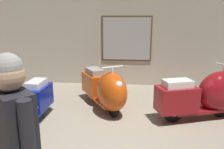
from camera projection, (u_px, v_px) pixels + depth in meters
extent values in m
cube|color=#BCB29E|center=(126.00, 22.00, 6.34)|extent=(18.00, 0.20, 3.62)
cube|color=brown|center=(127.00, 39.00, 6.35)|extent=(1.41, 0.03, 1.26)
cube|color=#B2B2AD|center=(127.00, 39.00, 6.33)|extent=(1.33, 0.01, 1.18)
cylinder|color=black|center=(14.00, 129.00, 3.63)|extent=(0.09, 0.40, 0.40)
cylinder|color=silver|center=(14.00, 129.00, 3.63)|extent=(0.10, 0.18, 0.18)
cylinder|color=black|center=(39.00, 107.00, 4.54)|extent=(0.09, 0.40, 0.40)
cylinder|color=silver|center=(39.00, 107.00, 4.54)|extent=(0.10, 0.18, 0.18)
cube|color=navy|center=(28.00, 118.00, 4.09)|extent=(0.39, 0.95, 0.05)
ellipsoid|color=navy|center=(14.00, 112.00, 3.61)|extent=(0.54, 0.85, 0.75)
cube|color=navy|center=(37.00, 97.00, 4.44)|extent=(0.42, 0.69, 0.44)
cube|color=silver|center=(36.00, 84.00, 4.37)|extent=(0.29, 0.48, 0.12)
sphere|color=silver|center=(2.00, 106.00, 3.29)|extent=(0.15, 0.15, 0.15)
cylinder|color=silver|center=(10.00, 92.00, 3.49)|extent=(0.04, 0.04, 0.28)
cylinder|color=silver|center=(9.00, 83.00, 3.46)|extent=(0.44, 0.04, 0.03)
cube|color=silver|center=(29.00, 115.00, 3.59)|extent=(0.03, 0.67, 0.02)
cylinder|color=black|center=(113.00, 106.00, 4.54)|extent=(0.29, 0.40, 0.42)
cylinder|color=silver|center=(113.00, 106.00, 4.54)|extent=(0.18, 0.21, 0.19)
cylinder|color=black|center=(95.00, 92.00, 5.39)|extent=(0.29, 0.40, 0.42)
cylinder|color=silver|center=(95.00, 92.00, 5.39)|extent=(0.18, 0.21, 0.19)
cube|color=#C6470F|center=(103.00, 99.00, 4.97)|extent=(0.83, 1.04, 0.05)
ellipsoid|color=#C6470F|center=(112.00, 92.00, 4.51)|extent=(0.92, 1.03, 0.79)
cube|color=#C6470F|center=(95.00, 83.00, 5.30)|extent=(0.72, 0.82, 0.46)
cube|color=gray|center=(95.00, 71.00, 5.23)|extent=(0.51, 0.58, 0.12)
sphere|color=silver|center=(119.00, 85.00, 4.20)|extent=(0.16, 0.16, 0.16)
cylinder|color=silver|center=(112.00, 74.00, 4.39)|extent=(0.05, 0.05, 0.29)
cylinder|color=silver|center=(112.00, 67.00, 4.35)|extent=(0.41, 0.27, 0.03)
cylinder|color=black|center=(220.00, 106.00, 4.51)|extent=(0.44, 0.22, 0.43)
cylinder|color=silver|center=(220.00, 106.00, 4.51)|extent=(0.22, 0.16, 0.20)
cylinder|color=black|center=(173.00, 111.00, 4.30)|extent=(0.44, 0.22, 0.43)
cylinder|color=silver|center=(173.00, 111.00, 4.30)|extent=(0.22, 0.16, 0.20)
cube|color=maroon|center=(197.00, 109.00, 4.41)|extent=(1.10, 0.69, 0.05)
ellipsoid|color=maroon|center=(220.00, 92.00, 4.43)|extent=(1.04, 0.82, 0.82)
cube|color=maroon|center=(176.00, 99.00, 4.24)|extent=(0.83, 0.64, 0.48)
cube|color=silver|center=(177.00, 83.00, 4.17)|extent=(0.59, 0.45, 0.13)
cylinder|color=silver|center=(224.00, 73.00, 4.34)|extent=(0.05, 0.05, 0.30)
cube|color=silver|center=(211.00, 90.00, 4.70)|extent=(0.70, 0.24, 0.03)
cube|color=#232328|center=(15.00, 130.00, 1.64)|extent=(0.43, 0.42, 0.61)
cylinder|color=#232328|center=(28.00, 145.00, 1.47)|extent=(0.09, 0.09, 0.63)
cylinder|color=#232328|center=(4.00, 120.00, 1.82)|extent=(0.09, 0.09, 0.63)
sphere|color=tan|center=(8.00, 75.00, 1.54)|extent=(0.23, 0.23, 0.23)
sphere|color=gray|center=(7.00, 68.00, 1.53)|extent=(0.21, 0.21, 0.21)
cylinder|color=#A5A5AD|center=(9.00, 126.00, 3.07)|extent=(0.04, 0.04, 0.98)
cube|color=silver|center=(5.00, 91.00, 2.94)|extent=(0.36, 0.28, 0.12)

